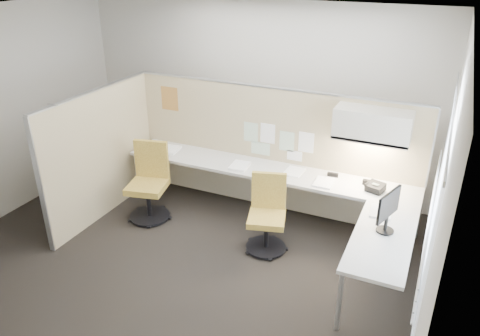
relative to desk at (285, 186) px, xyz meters
The scene contains 25 objects.
floor 1.58m from the desk, 129.58° to the right, with size 5.50×4.50×0.01m, color black.
ceiling 2.64m from the desk, 129.58° to the right, with size 5.50×4.50×0.01m, color white.
wall_back 1.66m from the desk, 129.62° to the left, with size 5.50×0.02×2.80m, color beige.
wall_front 3.59m from the desk, 105.41° to the right, with size 5.50×0.02×2.80m, color beige.
wall_right 2.28m from the desk, 31.75° to the right, with size 0.02×4.50×2.80m, color beige.
window_pane 2.32m from the desk, 32.11° to the right, with size 0.01×2.80×1.30m, color #9AA5B3.
partition_back 0.67m from the desk, 128.75° to the left, with size 4.10×0.06×1.75m, color tan.
partition_left 2.52m from the desk, 165.56° to the right, with size 0.06×2.20×1.75m, color tan.
desk is the anchor object (origin of this frame).
overhead_bin 1.35m from the desk, 15.24° to the left, with size 0.90×0.36×0.38m, color beige.
task_light_strip 1.22m from the desk, 15.24° to the left, with size 0.60×0.06×0.02m, color #FFEABF.
pinned_papers 0.69m from the desk, 124.37° to the left, with size 1.01×0.00×0.47m.
poster 2.19m from the desk, 167.47° to the left, with size 0.28×0.00×0.35m, color orange.
chair_left 1.86m from the desk, 164.41° to the right, with size 0.59×0.61×1.05m.
chair_right 0.56m from the desk, 93.85° to the right, with size 0.55×0.56×0.95m.
monitor 1.62m from the desk, 29.47° to the right, with size 0.18×0.43×0.46m.
phone 1.13m from the desk, ahead, with size 0.26×0.25×0.12m.
stapler 0.64m from the desk, 27.85° to the left, with size 0.14×0.04×0.05m, color black.
tape_dispenser 1.03m from the desk, 13.73° to the left, with size 0.10×0.06×0.06m, color black.
coat_hook 2.96m from the desk, 152.14° to the right, with size 0.18×0.48×1.42m.
paper_stack_0 1.85m from the desk, behind, with size 0.23×0.30×0.03m, color white.
paper_stack_1 0.69m from the desk, behind, with size 0.23×0.30×0.03m, color white.
paper_stack_2 0.25m from the desk, 77.29° to the left, with size 0.23×0.30×0.01m, color white.
paper_stack_3 0.52m from the desk, ahead, with size 0.23×0.30×0.02m, color white.
paper_stack_4 1.33m from the desk, 17.13° to the right, with size 0.23×0.30×0.02m, color white.
Camera 1 is at (2.64, -4.04, 3.41)m, focal length 35.00 mm.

